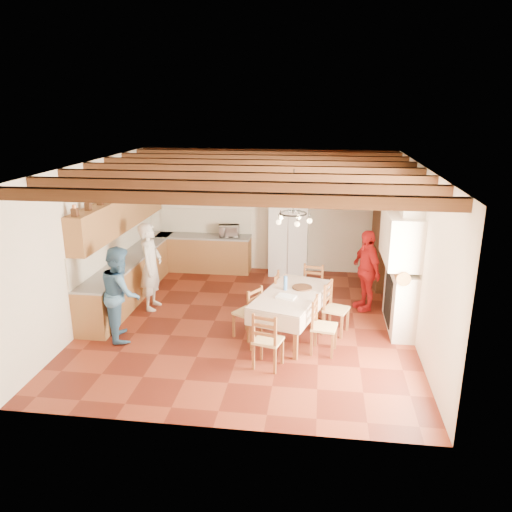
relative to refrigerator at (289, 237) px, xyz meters
The scene contains 31 objects.
floor 3.22m from the refrigerator, 100.27° to the right, with size 6.00×6.50×0.02m, color #52190F.
ceiling 3.73m from the refrigerator, 100.27° to the right, with size 6.00×6.50×0.02m, color silver.
wall_back 0.83m from the refrigerator, 157.71° to the left, with size 6.00×0.02×3.00m, color #F3E2CE.
wall_front 6.35m from the refrigerator, 94.99° to the right, with size 6.00×0.02×3.00m, color #F3E2CE.
wall_left 4.71m from the refrigerator, 139.56° to the right, with size 0.02×6.50×3.00m, color #F3E2CE.
wall_right 3.95m from the refrigerator, 50.97° to the right, with size 0.02×6.50×3.00m, color #F3E2CE.
ceiling_beams 3.67m from the refrigerator, 100.27° to the right, with size 6.00×6.30×0.16m, color #3B2111, non-canonical shape.
lower_cabinets_left 3.84m from the refrigerator, 148.59° to the right, with size 0.60×4.30×0.86m, color brown.
lower_cabinets_back 2.16m from the refrigerator, behind, with size 2.30×0.60×0.86m, color brown.
countertop_left 3.81m from the refrigerator, 148.59° to the right, with size 0.62×4.30×0.04m, color gray.
countertop_back 2.10m from the refrigerator, behind, with size 2.34×0.62×0.04m, color gray.
backsplash_left 4.06m from the refrigerator, 150.69° to the right, with size 0.03×4.30×0.60m, color beige.
backsplash_back 2.13m from the refrigerator, behind, with size 2.30×0.03×0.60m, color beige.
upper_cabinets 4.03m from the refrigerator, 149.54° to the right, with size 0.35×4.20×0.70m, color brown.
fireplace 3.60m from the refrigerator, 52.56° to the right, with size 0.56×1.60×2.80m, color beige, non-canonical shape.
wall_picture 1.38m from the refrigerator, 11.06° to the left, with size 0.34×0.03×0.42m, color black.
refrigerator is the anchor object (origin of this frame).
hutch 2.28m from the refrigerator, 15.18° to the right, with size 0.49×1.16×2.11m, color #371A0F, non-canonical shape.
dining_table 3.46m from the refrigerator, 85.46° to the right, with size 1.43×2.05×0.81m.
chandelier 3.71m from the refrigerator, 85.46° to the right, with size 0.47×0.47×0.03m, color black.
chair_left_near 3.66m from the refrigerator, 97.77° to the right, with size 0.42×0.40×0.96m, color brown, non-canonical shape.
chair_left_far 2.87m from the refrigerator, 94.17° to the right, with size 0.42×0.40×0.96m, color brown, non-canonical shape.
chair_right_near 4.14m from the refrigerator, 77.86° to the right, with size 0.42×0.40×0.96m, color brown, non-canonical shape.
chair_right_far 3.46m from the refrigerator, 71.62° to the right, with size 0.42×0.40×0.96m, color brown, non-canonical shape.
chair_end_near 4.65m from the refrigerator, 90.12° to the right, with size 0.42×0.40×0.96m, color brown, non-canonical shape.
chair_end_far 2.50m from the refrigerator, 75.63° to the right, with size 0.42×0.40×0.96m, color brown, non-canonical shape.
person_man 3.65m from the refrigerator, 135.44° to the right, with size 0.65×0.43×1.79m, color beige.
person_woman_blue 4.74m from the refrigerator, 124.55° to the right, with size 0.82×0.64×1.68m, color #3F6A93.
person_woman_red 2.65m from the refrigerator, 50.43° to the right, with size 0.97×0.40×1.65m, color red.
microwave 1.47m from the refrigerator, behind, with size 0.49×0.33×0.27m, color silver.
fridge_vase 1.08m from the refrigerator, ahead, with size 0.30×0.30×0.31m, color #371A0F.
Camera 1 is at (1.27, -8.66, 4.05)m, focal length 35.00 mm.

